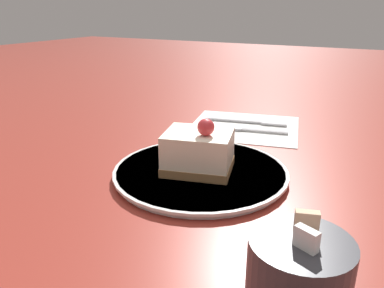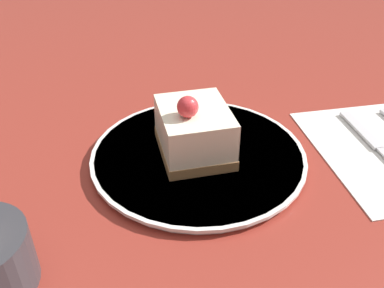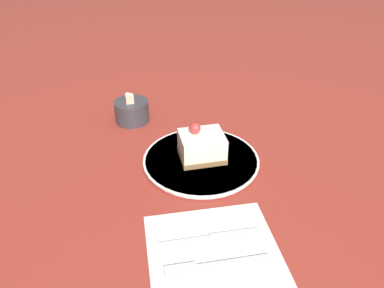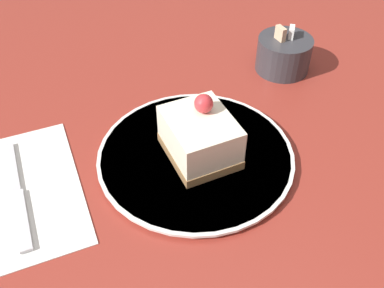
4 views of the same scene
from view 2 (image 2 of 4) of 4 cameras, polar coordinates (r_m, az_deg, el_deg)
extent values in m
plane|color=maroon|center=(0.54, -0.38, -0.34)|extent=(4.00, 4.00, 0.00)
cylinder|color=silver|center=(0.52, 0.85, -1.63)|extent=(0.25, 0.25, 0.01)
cylinder|color=silver|center=(0.51, 0.85, -1.34)|extent=(0.26, 0.26, 0.00)
cube|color=olive|center=(0.51, 0.31, -0.48)|extent=(0.10, 0.11, 0.01)
cube|color=white|center=(0.49, 0.32, 2.31)|extent=(0.10, 0.11, 0.05)
sphere|color=red|center=(0.46, -0.99, 4.98)|extent=(0.02, 0.02, 0.02)
cube|color=silver|center=(0.61, 21.58, 1.82)|extent=(0.03, 0.09, 0.00)
camera|label=1|loc=(0.50, -65.48, 6.27)|focal=35.00mm
camera|label=3|loc=(0.82, 70.99, 28.08)|focal=35.00mm
camera|label=4|loc=(0.81, 8.31, 40.95)|focal=40.00mm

